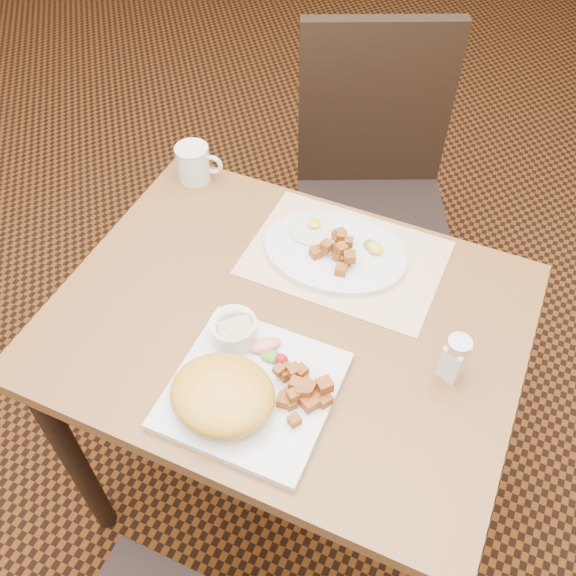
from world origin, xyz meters
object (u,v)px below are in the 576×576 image
at_px(table, 286,350).
at_px(coffee_mug, 194,163).
at_px(chair_far, 372,184).
at_px(plate_square, 253,390).
at_px(salt_shaker, 455,358).
at_px(plate_oval, 334,252).

height_order(table, coffee_mug, coffee_mug).
distance_m(chair_far, plate_square, 0.90).
distance_m(plate_square, salt_shaker, 0.36).
bearing_deg(plate_square, salt_shaker, 30.43).
distance_m(chair_far, coffee_mug, 0.57).
xyz_separation_m(plate_square, coffee_mug, (-0.38, 0.47, 0.04)).
relative_size(table, plate_square, 3.21).
bearing_deg(chair_far, plate_oval, 72.77).
bearing_deg(table, plate_oval, 82.44).
xyz_separation_m(plate_oval, salt_shaker, (0.30, -0.19, 0.04)).
xyz_separation_m(chair_far, salt_shaker, (0.36, -0.69, 0.26)).
distance_m(table, salt_shaker, 0.36).
bearing_deg(plate_square, plate_oval, 88.43).
bearing_deg(plate_square, chair_far, 93.64).
distance_m(salt_shaker, coffee_mug, 0.75).
relative_size(plate_square, plate_oval, 0.92).
height_order(chair_far, plate_square, chair_far).
bearing_deg(salt_shaker, coffee_mug, 157.00).
bearing_deg(plate_square, table, 94.95).
bearing_deg(chair_far, table, 68.60).
height_order(chair_far, salt_shaker, chair_far).
relative_size(chair_far, plate_square, 3.46).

